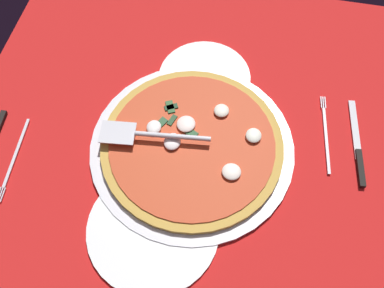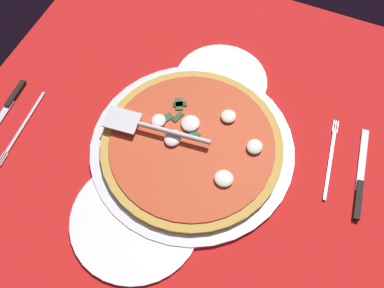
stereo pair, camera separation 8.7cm
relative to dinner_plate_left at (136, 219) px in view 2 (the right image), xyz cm
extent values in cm
cube|color=red|center=(19.52, -2.97, -1.00)|extent=(97.12, 97.12, 0.80)
cube|color=white|center=(-19.33, 16.46, -0.55)|extent=(6.47, 6.47, 0.10)
cube|color=white|center=(-12.86, 9.98, -0.55)|extent=(6.47, 6.47, 0.10)
cube|color=silver|center=(-6.38, -9.44, -0.55)|extent=(6.47, 6.47, 0.10)
cube|color=white|center=(-6.38, 3.51, -0.55)|extent=(6.47, 6.47, 0.10)
cube|color=white|center=(-6.38, 16.46, -0.55)|extent=(6.47, 6.47, 0.10)
cube|color=white|center=(0.09, -28.86, -0.55)|extent=(6.47, 6.47, 0.10)
cube|color=white|center=(0.09, -15.91, -0.55)|extent=(6.47, 6.47, 0.10)
cube|color=white|center=(0.09, -2.97, -0.55)|extent=(6.47, 6.47, 0.10)
cube|color=silver|center=(0.09, 9.98, -0.55)|extent=(6.47, 6.47, 0.10)
cube|color=white|center=(0.09, 22.93, -0.55)|extent=(6.47, 6.47, 0.10)
cube|color=white|center=(6.57, -35.34, -0.55)|extent=(6.47, 6.47, 0.10)
cube|color=white|center=(6.57, -22.39, -0.55)|extent=(6.47, 6.47, 0.10)
cube|color=white|center=(6.57, -9.44, -0.55)|extent=(6.47, 6.47, 0.10)
cube|color=white|center=(6.57, 3.51, -0.55)|extent=(6.47, 6.47, 0.10)
cube|color=white|center=(6.57, 16.46, -0.55)|extent=(6.47, 6.47, 0.10)
cube|color=white|center=(6.57, 29.41, -0.55)|extent=(6.47, 6.47, 0.10)
cube|color=white|center=(13.04, -41.81, -0.55)|extent=(6.47, 6.47, 0.10)
cube|color=white|center=(13.04, -28.86, -0.55)|extent=(6.47, 6.47, 0.10)
cube|color=white|center=(13.04, -15.91, -0.55)|extent=(6.47, 6.47, 0.10)
cube|color=white|center=(13.04, -2.97, -0.55)|extent=(6.47, 6.47, 0.10)
cube|color=white|center=(13.04, 9.98, -0.55)|extent=(6.47, 6.47, 0.10)
cube|color=white|center=(13.04, 22.93, -0.55)|extent=(6.47, 6.47, 0.10)
cube|color=white|center=(13.04, 35.88, -0.55)|extent=(6.47, 6.47, 0.10)
cube|color=silver|center=(19.52, -35.34, -0.55)|extent=(6.47, 6.47, 0.10)
cube|color=white|center=(19.52, -22.39, -0.55)|extent=(6.47, 6.47, 0.10)
cube|color=white|center=(19.52, -9.44, -0.55)|extent=(6.47, 6.47, 0.10)
cube|color=white|center=(19.52, 3.51, -0.55)|extent=(6.47, 6.47, 0.10)
cube|color=white|center=(19.52, 16.46, -0.55)|extent=(6.47, 6.47, 0.10)
cube|color=silver|center=(19.52, 29.41, -0.55)|extent=(6.47, 6.47, 0.10)
cube|color=silver|center=(19.52, 42.36, -0.55)|extent=(6.47, 6.47, 0.10)
cube|color=silver|center=(25.99, -41.81, -0.55)|extent=(6.47, 6.47, 0.10)
cube|color=white|center=(25.99, -28.86, -0.55)|extent=(6.47, 6.47, 0.10)
cube|color=white|center=(25.99, -15.91, -0.55)|extent=(6.47, 6.47, 0.10)
cube|color=white|center=(25.99, -2.97, -0.55)|extent=(6.47, 6.47, 0.10)
cube|color=silver|center=(25.99, 9.98, -0.55)|extent=(6.47, 6.47, 0.10)
cube|color=white|center=(25.99, 22.93, -0.55)|extent=(6.47, 6.47, 0.10)
cube|color=white|center=(25.99, 35.88, -0.55)|extent=(6.47, 6.47, 0.10)
cube|color=white|center=(32.47, -35.34, -0.55)|extent=(6.47, 6.47, 0.10)
cube|color=white|center=(32.47, -22.39, -0.55)|extent=(6.47, 6.47, 0.10)
cube|color=white|center=(32.47, -9.44, -0.55)|extent=(6.47, 6.47, 0.10)
cube|color=white|center=(32.47, 3.51, -0.55)|extent=(6.47, 6.47, 0.10)
cube|color=white|center=(32.47, 16.46, -0.55)|extent=(6.47, 6.47, 0.10)
cube|color=white|center=(32.47, 29.41, -0.55)|extent=(6.47, 6.47, 0.10)
cube|color=white|center=(32.47, 42.36, -0.55)|extent=(6.47, 6.47, 0.10)
cube|color=white|center=(38.94, -28.86, -0.55)|extent=(6.47, 6.47, 0.10)
cube|color=white|center=(38.94, -15.91, -0.55)|extent=(6.47, 6.47, 0.10)
cube|color=white|center=(38.94, -2.97, -0.55)|extent=(6.47, 6.47, 0.10)
cube|color=silver|center=(38.94, 9.98, -0.55)|extent=(6.47, 6.47, 0.10)
cube|color=white|center=(38.94, 22.93, -0.55)|extent=(6.47, 6.47, 0.10)
cube|color=white|center=(38.94, 35.88, -0.55)|extent=(6.47, 6.47, 0.10)
cube|color=white|center=(45.42, -35.34, -0.55)|extent=(6.47, 6.47, 0.10)
cube|color=white|center=(45.42, -22.39, -0.55)|extent=(6.47, 6.47, 0.10)
cube|color=white|center=(45.42, -9.44, -0.55)|extent=(6.47, 6.47, 0.10)
cube|color=white|center=(45.42, 3.51, -0.55)|extent=(6.47, 6.47, 0.10)
cube|color=white|center=(45.42, 16.46, -0.55)|extent=(6.47, 6.47, 0.10)
cube|color=white|center=(45.42, 29.41, -0.55)|extent=(6.47, 6.47, 0.10)
cube|color=white|center=(45.42, 42.36, -0.55)|extent=(6.47, 6.47, 0.10)
cube|color=white|center=(51.89, -28.86, -0.55)|extent=(6.47, 6.47, 0.10)
cube|color=white|center=(51.89, -15.91, -0.55)|extent=(6.47, 6.47, 0.10)
cube|color=white|center=(51.89, -2.97, -0.55)|extent=(6.47, 6.47, 0.10)
cube|color=white|center=(51.89, 9.98, -0.55)|extent=(6.47, 6.47, 0.10)
cube|color=white|center=(51.89, 22.93, -0.55)|extent=(6.47, 6.47, 0.10)
cube|color=white|center=(58.36, -35.34, -0.55)|extent=(6.47, 6.47, 0.10)
cube|color=white|center=(58.36, -22.39, -0.55)|extent=(6.47, 6.47, 0.10)
cube|color=silver|center=(58.36, -9.44, -0.55)|extent=(6.47, 6.47, 0.10)
cube|color=white|center=(58.36, 3.51, -0.55)|extent=(6.47, 6.47, 0.10)
cube|color=white|center=(64.84, -28.86, -0.55)|extent=(6.47, 6.47, 0.10)
cube|color=white|center=(64.84, -15.91, -0.55)|extent=(6.47, 6.47, 0.10)
cube|color=white|center=(64.84, -2.97, -0.55)|extent=(6.47, 6.47, 0.10)
cylinder|color=silver|center=(18.30, -3.75, 0.11)|extent=(41.99, 41.99, 1.22)
cylinder|color=white|center=(0.00, 0.00, 0.00)|extent=(24.97, 24.97, 1.00)
cylinder|color=white|center=(36.79, -3.28, 0.00)|extent=(20.79, 20.79, 1.00)
cylinder|color=gold|center=(18.30, -3.75, 1.30)|extent=(37.35, 37.35, 1.17)
cylinder|color=#C24222|center=(18.30, -3.75, 2.04)|extent=(33.87, 33.87, 0.30)
ellipsoid|color=white|center=(17.51, 0.14, 2.76)|extent=(3.98, 3.40, 1.15)
ellipsoid|color=white|center=(13.23, -12.58, 2.72)|extent=(3.67, 3.75, 1.07)
ellipsoid|color=silver|center=(22.16, -1.73, 2.72)|extent=(4.01, 3.85, 1.06)
ellipsoid|color=white|center=(20.04, 4.57, 2.83)|extent=(3.34, 3.00, 1.27)
ellipsoid|color=white|center=(26.83, -8.37, 2.74)|extent=(3.34, 3.17, 1.09)
ellipsoid|color=silver|center=(22.13, -15.74, 2.76)|extent=(3.52, 3.21, 1.15)
cube|color=#1E3D1F|center=(22.72, 1.37, 2.34)|extent=(2.85, 1.84, 0.30)
cube|color=#15361D|center=(25.87, 2.27, 2.34)|extent=(2.39, 3.06, 0.30)
cube|color=#275227|center=(25.88, 2.47, 2.34)|extent=(3.45, 2.71, 0.30)
cube|color=#1F4825|center=(20.55, -3.46, 2.34)|extent=(2.76, 3.44, 0.30)
cube|color=#214A2A|center=(21.27, 3.65, 2.34)|extent=(3.79, 3.05, 0.30)
cube|color=silver|center=(16.89, 11.26, 3.61)|extent=(5.94, 7.58, 0.30)
cylinder|color=silver|center=(18.08, 0.15, 3.96)|extent=(2.63, 15.30, 1.00)
cube|color=white|center=(25.99, -34.00, -0.20)|extent=(17.76, 15.75, 0.60)
cube|color=silver|center=(25.62, -30.89, 0.23)|extent=(15.82, 2.50, 0.25)
cube|color=silver|center=(35.04, -30.20, 0.23)|extent=(3.00, 0.58, 0.25)
cube|color=silver|center=(34.98, -29.76, 0.23)|extent=(3.00, 0.58, 0.25)
cube|color=silver|center=(34.93, -29.32, 0.23)|extent=(3.00, 0.58, 0.25)
cube|color=black|center=(20.22, -37.85, 0.50)|extent=(8.35, 2.18, 0.80)
cube|color=silver|center=(29.45, -36.73, 0.23)|extent=(14.53, 3.13, 0.25)
cube|color=silver|center=(10.03, 34.25, -0.20)|extent=(20.37, 13.90, 0.60)
cube|color=silver|center=(10.23, 31.43, 0.23)|extent=(15.99, 1.73, 0.25)
cube|color=silver|center=(0.73, 31.20, 0.23)|extent=(3.01, 0.43, 0.25)
cube|color=silver|center=(0.76, 30.76, 0.23)|extent=(3.01, 0.43, 0.25)
cube|color=silver|center=(0.79, 30.32, 0.23)|extent=(3.01, 0.43, 0.25)
cube|color=black|center=(15.29, 37.45, 0.50)|extent=(7.37, 1.72, 0.80)
camera|label=1|loc=(-23.18, -12.05, 78.16)|focal=40.21mm
camera|label=2|loc=(-20.59, -20.39, 78.16)|focal=40.21mm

